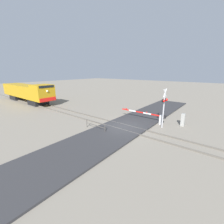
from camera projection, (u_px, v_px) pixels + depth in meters
ground_plane at (123, 128)px, 16.89m from camera, size 160.00×160.00×0.00m
rail_track_left at (120, 129)px, 16.33m from camera, size 0.08×80.00×0.15m
rail_track_right at (127, 125)px, 17.41m from camera, size 0.08×80.00×0.15m
road_surface at (123, 127)px, 16.87m from camera, size 36.00×4.91×0.15m
locomotive at (27, 92)px, 30.44m from camera, size 3.09×16.44×3.84m
crossing_signal at (164, 104)px, 16.27m from camera, size 1.18×0.33×4.37m
crossing_gate at (155, 117)px, 18.22m from camera, size 0.36×6.06×1.26m
utility_cabinet at (183, 120)px, 17.28m from camera, size 0.36×0.38×1.48m
guard_railing at (95, 124)px, 16.14m from camera, size 0.08×2.81×0.95m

